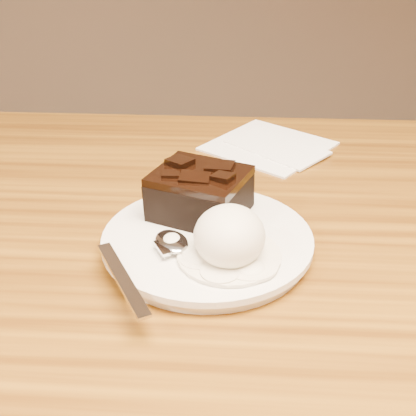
# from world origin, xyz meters

# --- Properties ---
(plate) EXTENTS (0.20, 0.20, 0.02)m
(plate) POSITION_xyz_m (-0.03, 0.04, 0.76)
(plate) COLOR white
(plate) RESTS_ON dining_table
(brownie) EXTENTS (0.11, 0.10, 0.04)m
(brownie) POSITION_xyz_m (-0.04, 0.08, 0.79)
(brownie) COLOR black
(brownie) RESTS_ON plate
(ice_cream_scoop) EXTENTS (0.06, 0.07, 0.05)m
(ice_cream_scoop) POSITION_xyz_m (-0.01, 0.00, 0.79)
(ice_cream_scoop) COLOR white
(ice_cream_scoop) RESTS_ON plate
(melt_puddle) EXTENTS (0.09, 0.09, 0.00)m
(melt_puddle) POSITION_xyz_m (-0.01, 0.00, 0.77)
(melt_puddle) COLOR #EDE8CF
(melt_puddle) RESTS_ON plate
(spoon) EXTENTS (0.10, 0.16, 0.01)m
(spoon) POSITION_xyz_m (-0.06, 0.01, 0.77)
(spoon) COLOR silver
(spoon) RESTS_ON plate
(napkin) EXTENTS (0.19, 0.19, 0.01)m
(napkin) POSITION_xyz_m (0.03, 0.29, 0.75)
(napkin) COLOR white
(napkin) RESTS_ON dining_table
(crumb_a) EXTENTS (0.01, 0.01, 0.00)m
(crumb_a) POSITION_xyz_m (-0.00, 0.00, 0.77)
(crumb_a) COLOR black
(crumb_a) RESTS_ON plate
(crumb_b) EXTENTS (0.01, 0.01, 0.00)m
(crumb_b) POSITION_xyz_m (-0.04, 0.03, 0.77)
(crumb_b) COLOR black
(crumb_b) RESTS_ON plate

